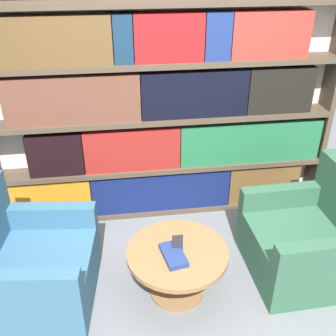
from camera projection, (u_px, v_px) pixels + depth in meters
ground_plane at (189, 322)px, 2.96m from camera, size 14.00×14.00×0.00m
bookshelf at (163, 120)px, 3.75m from camera, size 3.31×0.30×2.08m
armchair_left at (31, 267)px, 3.04m from camera, size 0.94×0.97×0.92m
armchair_right at (307, 241)px, 3.31m from camera, size 0.87×0.90×0.92m
coffee_table at (177, 263)px, 3.06m from camera, size 0.79×0.79×0.44m
table_sign at (178, 244)px, 2.97m from camera, size 0.08×0.06×0.15m
stray_book at (173, 255)px, 2.94m from camera, size 0.20×0.30×0.04m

